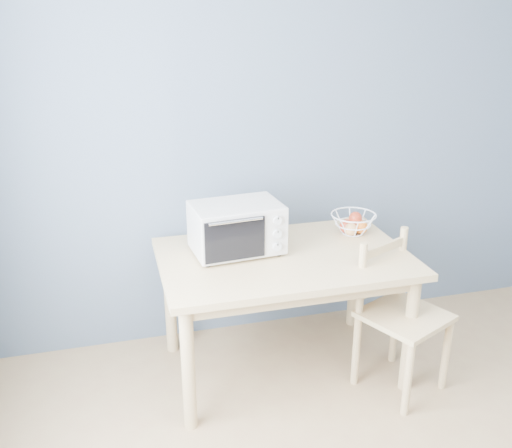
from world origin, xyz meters
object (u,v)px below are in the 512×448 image
object	(u,v)px
toaster_oven	(233,228)
dining_chair	(398,316)
fruit_basket	(353,223)
dining_table	(284,271)

from	to	relation	value
toaster_oven	dining_chair	distance (m)	1.05
toaster_oven	fruit_basket	world-z (taller)	toaster_oven
toaster_oven	fruit_basket	xyz separation A→B (m)	(0.77, 0.09, -0.08)
toaster_oven	dining_chair	size ratio (longest dim) A/B	0.59
dining_table	toaster_oven	xyz separation A→B (m)	(-0.27, 0.11, 0.25)
fruit_basket	dining_chair	distance (m)	0.63
toaster_oven	dining_chair	xyz separation A→B (m)	(0.85, -0.41, -0.46)
fruit_basket	dining_chair	world-z (taller)	fruit_basket
dining_chair	fruit_basket	bearing A→B (deg)	73.56
toaster_oven	fruit_basket	distance (m)	0.78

